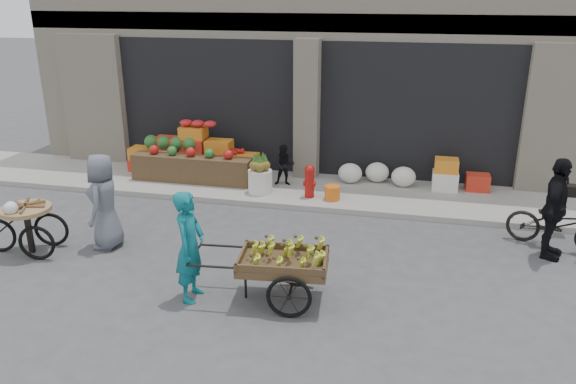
% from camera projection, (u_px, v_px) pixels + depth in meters
% --- Properties ---
extents(ground, '(80.00, 80.00, 0.00)m').
position_uv_depth(ground, '(245.00, 279.00, 8.84)').
color(ground, '#424244').
rests_on(ground, ground).
extents(sidewalk, '(18.00, 2.20, 0.12)m').
position_uv_depth(sidewalk, '(299.00, 190.00, 12.58)').
color(sidewalk, gray).
rests_on(sidewalk, ground).
extents(building, '(14.00, 6.45, 7.00)m').
position_uv_depth(building, '(330.00, 26.00, 15.06)').
color(building, beige).
rests_on(building, ground).
extents(fruit_display, '(3.10, 1.12, 1.24)m').
position_uv_depth(fruit_display, '(198.00, 153.00, 13.15)').
color(fruit_display, red).
rests_on(fruit_display, sidewalk).
extents(pineapple_bin, '(0.52, 0.52, 0.50)m').
position_uv_depth(pineapple_bin, '(260.00, 181.00, 12.17)').
color(pineapple_bin, silver).
rests_on(pineapple_bin, sidewalk).
extents(fire_hydrant, '(0.22, 0.22, 0.71)m').
position_uv_depth(fire_hydrant, '(310.00, 180.00, 11.85)').
color(fire_hydrant, '#A5140F').
rests_on(fire_hydrant, sidewalk).
extents(orange_bucket, '(0.32, 0.32, 0.30)m').
position_uv_depth(orange_bucket, '(332.00, 193.00, 11.78)').
color(orange_bucket, orange).
rests_on(orange_bucket, sidewalk).
extents(right_bay_goods, '(3.35, 0.60, 0.70)m').
position_uv_depth(right_bay_goods, '(419.00, 175.00, 12.46)').
color(right_bay_goods, silver).
rests_on(right_bay_goods, sidewalk).
extents(seated_person, '(0.51, 0.43, 0.93)m').
position_uv_depth(seated_person, '(284.00, 165.00, 12.56)').
color(seated_person, black).
rests_on(seated_person, sidewalk).
extents(banana_cart, '(2.23, 1.07, 0.90)m').
position_uv_depth(banana_cart, '(280.00, 260.00, 8.01)').
color(banana_cart, brown).
rests_on(banana_cart, ground).
extents(vendor_woman, '(0.41, 0.61, 1.66)m').
position_uv_depth(vendor_woman, '(190.00, 246.00, 8.02)').
color(vendor_woman, '#0F6673').
rests_on(vendor_woman, ground).
extents(tricycle_cart, '(1.46, 0.98, 0.95)m').
position_uv_depth(tricycle_cart, '(27.00, 222.00, 9.54)').
color(tricycle_cart, '#9E7F51').
rests_on(tricycle_cart, ground).
extents(vendor_grey, '(0.64, 0.89, 1.69)m').
position_uv_depth(vendor_grey, '(104.00, 201.00, 9.68)').
color(vendor_grey, slate).
rests_on(vendor_grey, ground).
extents(bicycle, '(1.82, 1.14, 0.90)m').
position_uv_depth(bicycle, '(558.00, 224.00, 9.74)').
color(bicycle, black).
rests_on(bicycle, ground).
extents(cyclist, '(0.74, 1.11, 1.74)m').
position_uv_depth(cyclist, '(555.00, 209.00, 9.28)').
color(cyclist, black).
rests_on(cyclist, ground).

